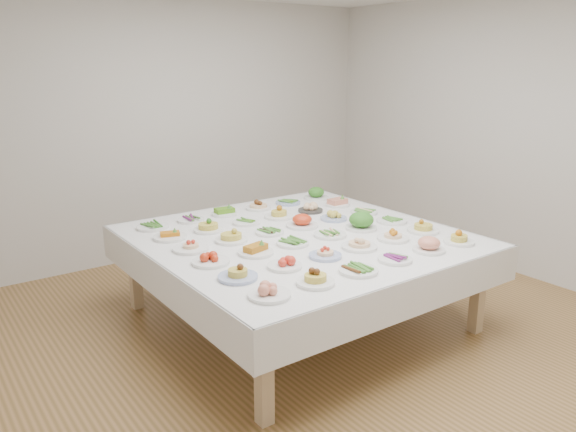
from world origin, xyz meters
TOP-DOWN VIEW (x-y plane):
  - room_envelope at (0.00, 0.00)m, footprint 5.02×5.02m
  - display_table at (-0.01, 0.24)m, footprint 2.44×2.44m
  - dish_0 at (-0.90, -0.66)m, footprint 0.26×0.26m
  - dish_1 at (-0.55, -0.67)m, footprint 0.25×0.25m
  - dish_2 at (-0.19, -0.67)m, footprint 0.27×0.27m
  - dish_3 at (0.18, -0.66)m, footprint 0.24×0.24m
  - dish_4 at (0.54, -0.66)m, footprint 0.24×0.24m
  - dish_5 at (0.88, -0.67)m, footprint 0.23×0.23m
  - dish_6 at (-0.91, -0.30)m, footprint 0.26×0.26m
  - dish_7 at (-0.54, -0.31)m, footprint 0.24×0.24m
  - dish_8 at (-0.18, -0.31)m, footprint 0.24×0.24m
  - dish_9 at (0.16, -0.30)m, footprint 0.27×0.27m
  - dish_10 at (0.53, -0.30)m, footprint 0.25×0.25m
  - dish_11 at (0.89, -0.30)m, footprint 0.26×0.26m
  - dish_12 at (-0.91, 0.07)m, footprint 0.26×0.26m
  - dish_13 at (-0.55, 0.05)m, footprint 0.26×0.26m
  - dish_14 at (-0.19, 0.07)m, footprint 0.25×0.25m
  - dish_15 at (0.18, 0.06)m, footprint 0.26×0.26m
  - dish_16 at (0.53, 0.06)m, footprint 0.30×0.30m
  - dish_17 at (0.89, 0.06)m, footprint 0.27×0.27m
  - dish_18 at (-0.90, 0.41)m, footprint 0.27×0.27m
  - dish_19 at (-0.54, 0.42)m, footprint 0.25×0.25m
  - dish_20 at (-0.18, 0.41)m, footprint 0.23×0.23m
  - dish_21 at (0.16, 0.42)m, footprint 0.27×0.27m
  - dish_22 at (0.53, 0.43)m, footprint 0.24×0.24m
  - dish_23 at (0.90, 0.42)m, footprint 0.25×0.24m
  - dish_24 at (-0.90, 0.77)m, footprint 0.27×0.27m
  - dish_25 at (-0.56, 0.77)m, footprint 0.24×0.24m
  - dish_26 at (-0.18, 0.78)m, footprint 0.24×0.24m
  - dish_27 at (0.17, 0.77)m, footprint 0.26×0.26m
  - dish_28 at (0.53, 0.77)m, footprint 0.23×0.23m
  - dish_29 at (0.88, 0.79)m, footprint 0.23×0.23m
  - dish_30 at (-0.90, 1.13)m, footprint 0.27×0.27m
  - dish_31 at (-0.54, 1.13)m, footprint 0.23×0.23m
  - dish_32 at (-0.19, 1.14)m, footprint 0.24×0.24m
  - dish_33 at (0.18, 1.14)m, footprint 0.24×0.24m
  - dish_34 at (0.54, 1.14)m, footprint 0.24×0.24m
  - dish_35 at (0.90, 1.14)m, footprint 0.25×0.25m

SIDE VIEW (x-z plane):
  - display_table at x=-0.01m, z-range 0.31..1.06m
  - dish_26 at x=-0.18m, z-range 0.74..0.80m
  - dish_34 at x=0.54m, z-range 0.74..0.80m
  - dish_20 at x=-0.18m, z-range 0.75..0.80m
  - dish_17 at x=0.89m, z-range 0.74..0.80m
  - dish_23 at x=0.90m, z-range 0.75..0.80m
  - dish_31 at x=-0.54m, z-range 0.75..0.80m
  - dish_15 at x=0.18m, z-range 0.75..0.80m
  - dish_3 at x=0.18m, z-range 0.75..0.81m
  - dish_14 at x=-0.19m, z-range 0.75..0.81m
  - dish_2 at x=-0.19m, z-range 0.75..0.81m
  - dish_30 at x=-0.90m, z-range 0.75..0.81m
  - dish_22 at x=0.53m, z-range 0.74..0.84m
  - dish_24 at x=-0.90m, z-range 0.74..0.84m
  - dish_7 at x=-0.54m, z-range 0.74..0.84m
  - dish_32 at x=-0.19m, z-range 0.74..0.85m
  - dish_12 at x=-0.91m, z-range 0.74..0.85m
  - dish_29 at x=0.88m, z-range 0.74..0.85m
  - dish_28 at x=0.53m, z-range 0.74..0.85m
  - dish_8 at x=-0.18m, z-range 0.74..0.85m
  - dish_13 at x=-0.55m, z-range 0.74..0.86m
  - dish_0 at x=-0.90m, z-range 0.74..0.85m
  - dish_6 at x=-0.91m, z-range 0.74..0.87m
  - dish_5 at x=0.88m, z-range 0.74..0.87m
  - dish_18 at x=-0.90m, z-range 0.74..0.87m
  - dish_11 at x=0.89m, z-range 0.74..0.89m
  - dish_33 at x=0.18m, z-range 0.75..0.88m
  - dish_35 at x=0.90m, z-range 0.75..0.89m
  - dish_10 at x=0.53m, z-range 0.75..0.89m
  - dish_4 at x=0.54m, z-range 0.75..0.89m
  - dish_21 at x=0.16m, z-range 0.74..0.89m
  - dish_19 at x=-0.54m, z-range 0.74..0.89m
  - dish_1 at x=-0.55m, z-range 0.75..0.89m
  - dish_9 at x=0.16m, z-range 0.75..0.89m
  - dish_25 at x=-0.56m, z-range 0.75..0.90m
  - dish_27 at x=0.17m, z-range 0.75..0.90m
  - dish_16 at x=0.53m, z-range 0.75..0.92m
  - room_envelope at x=0.00m, z-range 0.43..3.24m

